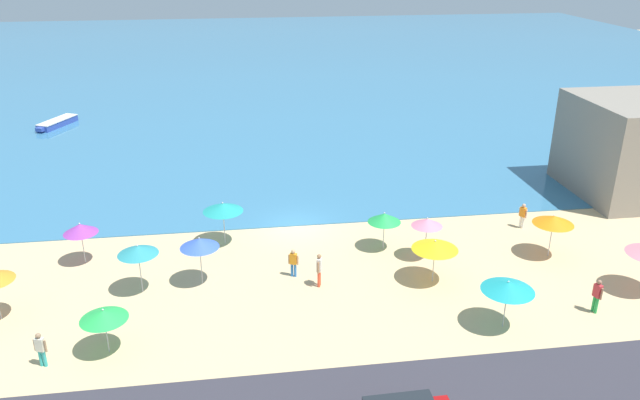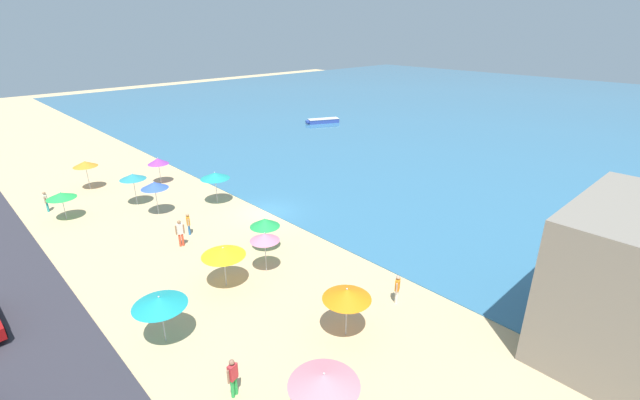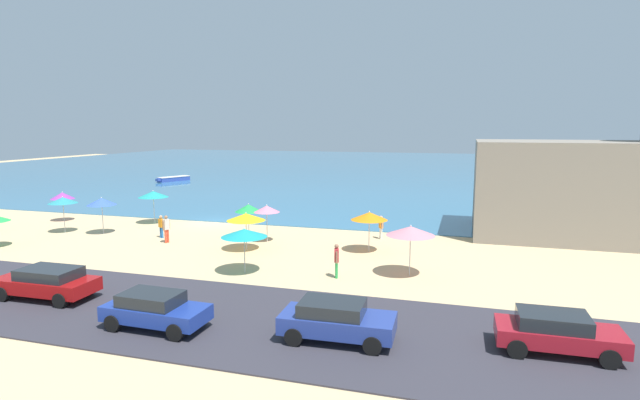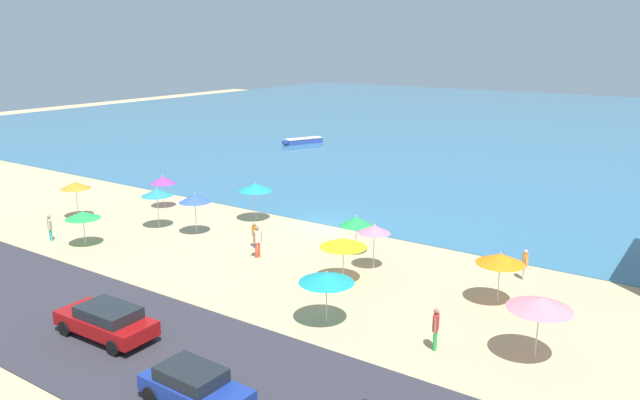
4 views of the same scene
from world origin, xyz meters
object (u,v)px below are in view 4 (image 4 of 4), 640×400
Objects in this scene: beach_umbrella_6 at (157,193)px; bather_0 at (50,226)px; beach_umbrella_11 at (500,259)px; skiff_nearshore at (303,141)px; beach_umbrella_3 at (326,278)px; beach_umbrella_9 at (163,180)px; beach_umbrella_4 at (75,185)px; beach_umbrella_0 at (356,221)px; bather_2 at (255,234)px; beach_umbrella_2 at (343,243)px; parked_car_1 at (107,320)px; parked_car_0 at (195,386)px; bather_3 at (525,263)px; beach_umbrella_10 at (195,198)px; beach_umbrella_7 at (540,303)px; beach_umbrella_1 at (255,187)px; beach_umbrella_8 at (83,215)px; beach_umbrella_5 at (374,229)px; bather_1 at (257,240)px; bather_4 at (436,327)px.

bather_0 is at bearing -121.59° from beach_umbrella_6.
skiff_nearshore is at bearing 137.27° from beach_umbrella_11.
beach_umbrella_3 is 22.14m from beach_umbrella_9.
beach_umbrella_4 is 0.98× the size of beach_umbrella_6.
beach_umbrella_4 is 1.08× the size of beach_umbrella_9.
beach_umbrella_0 is 0.94× the size of beach_umbrella_9.
beach_umbrella_2 is at bearing -12.29° from bather_2.
beach_umbrella_0 is at bearing 78.25° from parked_car_1.
beach_umbrella_9 is 9.14m from bather_0.
bather_0 is 21.40m from parked_car_0.
beach_umbrella_4 is 1.62× the size of bather_3.
skiff_nearshore is at bearing 140.95° from bather_3.
beach_umbrella_6 is at bearing 161.85° from beach_umbrella_3.
beach_umbrella_10 is 8.79m from bather_0.
bather_2 is (-17.32, 4.01, -1.47)m from beach_umbrella_7.
beach_umbrella_1 is at bearing 49.36° from beach_umbrella_6.
beach_umbrella_8 is at bearing -166.15° from beach_umbrella_11.
beach_umbrella_5 is 17.17m from beach_umbrella_8.
beach_umbrella_10 reaches higher than bather_3.
beach_umbrella_9 is 7.17m from beach_umbrella_10.
beach_umbrella_7 reaches higher than bather_0.
beach_umbrella_4 reaches higher than bather_3.
beach_umbrella_1 reaches higher than beach_umbrella_11.
beach_umbrella_9 reaches higher than skiff_nearshore.
bather_2 is (-1.19, 1.17, -0.15)m from bather_1.
beach_umbrella_0 is 13.55m from beach_umbrella_7.
beach_umbrella_5 is 0.95× the size of beach_umbrella_10.
beach_umbrella_4 is 29.12m from bather_3.
beach_umbrella_8 is at bearing -166.21° from beach_umbrella_2.
beach_umbrella_5 is 1.56× the size of bather_3.
bather_3 is 0.92× the size of bather_4.
beach_umbrella_7 is 1.65× the size of bather_0.
beach_umbrella_5 is 9.11m from bather_4.
beach_umbrella_4 is 14.19m from bather_2.
beach_umbrella_9 is at bearing 164.49° from bather_2.
bather_0 is at bearing -151.67° from bather_2.
beach_umbrella_9 is at bearing 173.38° from beach_umbrella_5.
bather_0 is at bearing -166.29° from beach_umbrella_2.
beach_umbrella_10 reaches higher than beach_umbrella_4.
beach_umbrella_9 is 0.61× the size of parked_car_0.
beach_umbrella_6 is at bearing -45.84° from beach_umbrella_9.
beach_umbrella_7 is (20.89, -8.34, 0.03)m from beach_umbrella_1.
beach_umbrella_10 is 1.68× the size of bather_2.
beach_umbrella_2 is 42.14m from skiff_nearshore.
beach_umbrella_0 is 15.99m from beach_umbrella_8.
beach_umbrella_3 is 9.25m from bather_1.
beach_umbrella_7 is 8.60m from bather_3.
beach_umbrella_2 reaches higher than parked_car_1.
beach_umbrella_5 reaches higher than bather_4.
bather_0 reaches higher than parked_car_0.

